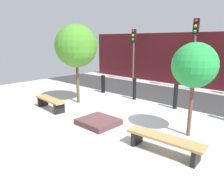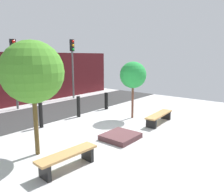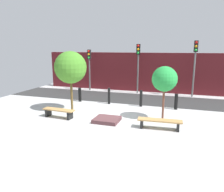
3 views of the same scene
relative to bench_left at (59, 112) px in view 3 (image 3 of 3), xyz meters
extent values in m
plane|color=#B4B4B4|center=(2.52, 0.99, -0.32)|extent=(18.00, 18.00, 0.00)
cube|color=#2F2F2F|center=(2.52, 5.38, -0.32)|extent=(18.00, 3.30, 0.01)
cube|color=#511419|center=(2.52, 8.30, 1.23)|extent=(16.20, 0.50, 3.11)
cube|color=black|center=(-0.66, 0.04, -0.13)|extent=(0.13, 0.43, 0.39)
cube|color=black|center=(0.66, -0.04, -0.13)|extent=(0.13, 0.43, 0.39)
cube|color=#B2844C|center=(0.00, 0.00, 0.10)|extent=(1.70, 0.53, 0.06)
cube|color=black|center=(4.27, -0.05, -0.14)|extent=(0.13, 0.44, 0.37)
cube|color=black|center=(5.82, 0.05, -0.14)|extent=(0.13, 0.44, 0.37)
cube|color=#B2844C|center=(5.05, 0.00, 0.08)|extent=(1.94, 0.56, 0.06)
cube|color=#543336|center=(2.52, 0.20, -0.23)|extent=(1.19, 1.09, 0.18)
cylinder|color=brown|center=(0.00, 1.39, 0.66)|extent=(0.13, 0.13, 1.96)
sphere|color=#478B29|center=(0.00, 1.39, 2.12)|extent=(1.77, 1.77, 1.77)
cylinder|color=brown|center=(5.05, 1.39, 0.53)|extent=(0.10, 0.10, 1.70)
sphere|color=green|center=(5.05, 1.39, 1.71)|extent=(1.22, 1.22, 1.22)
cylinder|color=black|center=(-0.55, 3.48, 0.13)|extent=(0.20, 0.20, 0.91)
cylinder|color=black|center=(1.50, 3.48, 0.19)|extent=(0.15, 0.15, 1.03)
cylinder|color=black|center=(3.55, 3.48, 0.18)|extent=(0.17, 0.17, 1.00)
cylinder|color=black|center=(5.59, 3.48, 0.14)|extent=(0.20, 0.20, 0.92)
cylinder|color=#525252|center=(-1.54, 7.33, 1.36)|extent=(0.12, 0.12, 3.35)
cube|color=black|center=(-1.54, 7.33, 2.64)|extent=(0.28, 0.16, 0.78)
sphere|color=red|center=(-1.54, 7.22, 2.90)|extent=(0.17, 0.17, 0.17)
sphere|color=orange|center=(-1.54, 7.22, 2.64)|extent=(0.17, 0.17, 0.17)
sphere|color=green|center=(-1.54, 7.22, 2.38)|extent=(0.17, 0.17, 0.17)
cylinder|color=#515151|center=(2.52, 7.33, 1.56)|extent=(0.12, 0.12, 3.77)
cube|color=black|center=(2.52, 7.33, 3.06)|extent=(0.28, 0.16, 0.78)
sphere|color=red|center=(2.52, 7.22, 3.32)|extent=(0.17, 0.17, 0.17)
sphere|color=orange|center=(2.52, 7.22, 3.06)|extent=(0.17, 0.17, 0.17)
sphere|color=green|center=(2.52, 7.22, 2.80)|extent=(0.17, 0.17, 0.17)
cylinder|color=slate|center=(6.58, 7.33, 1.67)|extent=(0.12, 0.12, 3.98)
cube|color=black|center=(6.58, 7.33, 3.27)|extent=(0.28, 0.16, 0.78)
sphere|color=red|center=(6.58, 7.22, 3.53)|extent=(0.17, 0.17, 0.17)
sphere|color=orange|center=(6.58, 7.22, 3.27)|extent=(0.17, 0.17, 0.17)
sphere|color=green|center=(6.58, 7.22, 3.01)|extent=(0.17, 0.17, 0.17)
camera|label=1|loc=(7.41, -4.41, 2.38)|focal=35.00mm
camera|label=2|loc=(-3.33, -4.17, 2.55)|focal=35.00mm
camera|label=3|loc=(5.91, -9.26, 3.17)|focal=35.00mm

